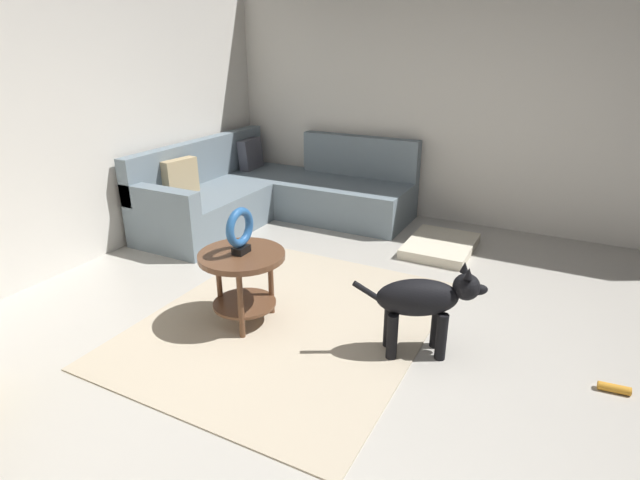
% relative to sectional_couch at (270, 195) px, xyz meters
% --- Properties ---
extents(ground_plane, '(6.00, 6.00, 0.10)m').
position_rel_sectional_couch_xyz_m(ground_plane, '(-1.99, -2.02, -0.34)').
color(ground_plane, '#B7B2A8').
extents(wall_back, '(6.00, 0.12, 2.70)m').
position_rel_sectional_couch_xyz_m(wall_back, '(-1.99, 0.92, 1.06)').
color(wall_back, silver).
rests_on(wall_back, ground_plane).
extents(wall_right, '(0.12, 6.00, 2.70)m').
position_rel_sectional_couch_xyz_m(wall_right, '(0.95, -2.02, 1.06)').
color(wall_right, silver).
rests_on(wall_right, ground_plane).
extents(area_rug, '(2.30, 1.90, 0.01)m').
position_rel_sectional_couch_xyz_m(area_rug, '(-1.84, -1.32, -0.28)').
color(area_rug, '#BCAD93').
rests_on(area_rug, ground_plane).
extents(sectional_couch, '(2.20, 2.25, 0.88)m').
position_rel_sectional_couch_xyz_m(sectional_couch, '(0.00, 0.00, 0.00)').
color(sectional_couch, slate).
rests_on(sectional_couch, ground_plane).
extents(side_table, '(0.60, 0.60, 0.54)m').
position_rel_sectional_couch_xyz_m(side_table, '(-1.98, -1.04, 0.13)').
color(side_table, brown).
rests_on(side_table, ground_plane).
extents(torus_sculpture, '(0.28, 0.08, 0.33)m').
position_rel_sectional_couch_xyz_m(torus_sculpture, '(-1.98, -1.04, 0.42)').
color(torus_sculpture, black).
rests_on(torus_sculpture, side_table).
extents(dog_bed_mat, '(0.80, 0.60, 0.09)m').
position_rel_sectional_couch_xyz_m(dog_bed_mat, '(-0.01, -1.94, -0.24)').
color(dog_bed_mat, beige).
rests_on(dog_bed_mat, ground_plane).
extents(dog, '(0.46, 0.77, 0.63)m').
position_rel_sectional_couch_xyz_m(dog, '(-1.77, -2.28, 0.09)').
color(dog, black).
rests_on(dog, ground_plane).
extents(dog_toy_rope, '(0.07, 0.18, 0.05)m').
position_rel_sectional_couch_xyz_m(dog_toy_rope, '(-1.64, -3.40, -0.26)').
color(dog_toy_rope, orange).
rests_on(dog_toy_rope, ground_plane).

